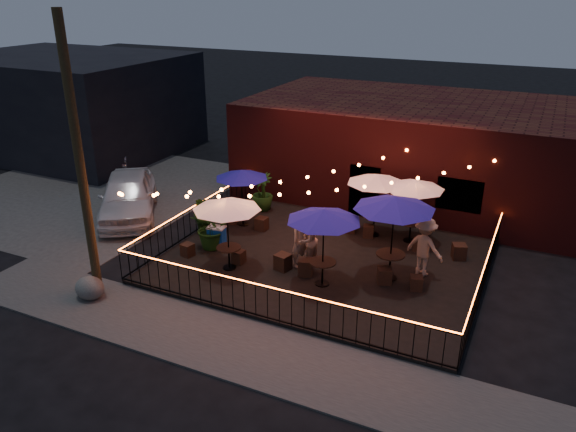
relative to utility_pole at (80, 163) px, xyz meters
name	(u,v)px	position (x,y,z in m)	size (l,w,h in m)	color
ground	(298,291)	(5.40, 2.60, -4.00)	(110.00, 110.00, 0.00)	black
patio	(324,261)	(5.40, 4.60, -3.92)	(10.00, 8.00, 0.15)	black
sidewalk	(245,349)	(5.40, -0.65, -3.98)	(18.00, 2.50, 0.05)	#3C3938
parking_lot	(91,190)	(-6.60, 6.60, -3.99)	(11.00, 12.00, 0.02)	#3C3938
brick_building	(417,148)	(6.40, 12.59, -2.00)	(14.00, 8.00, 4.00)	#360E0F
background_building	(67,102)	(-12.60, 11.60, -1.50)	(12.00, 9.00, 5.00)	black
utility_pole	(80,163)	(0.00, 0.00, 0.00)	(0.26, 0.26, 8.00)	#352A16
fence_front	(267,304)	(5.40, 0.60, -3.34)	(10.00, 0.04, 1.04)	black
fence_left	(196,219)	(0.40, 4.60, -3.34)	(0.04, 8.00, 1.04)	black
fence_right	(484,277)	(10.40, 4.60, -3.34)	(0.04, 8.00, 1.04)	black
festoon_lights	(292,189)	(4.39, 4.30, -1.48)	(10.02, 8.72, 1.32)	orange
cafe_table_0	(227,205)	(2.92, 2.72, -1.71)	(2.79, 2.79, 2.35)	black
cafe_table_1	(242,175)	(1.60, 5.92, -1.88)	(2.25, 2.25, 2.15)	black
cafe_table_2	(324,216)	(5.98, 3.04, -1.63)	(2.27, 2.27, 2.43)	black
cafe_table_3	(377,180)	(6.28, 7.14, -1.75)	(2.39, 2.39, 2.30)	black
cafe_table_4	(395,204)	(7.70, 4.27, -1.40)	(3.08, 3.08, 2.68)	black
cafe_table_5	(414,185)	(7.59, 7.19, -1.77)	(2.68, 2.68, 2.28)	black
bistro_chair_0	(188,250)	(1.23, 2.88, -3.64)	(0.36, 0.36, 0.43)	black
bistro_chair_1	(239,257)	(3.02, 3.17, -3.64)	(0.36, 0.36, 0.42)	black
bistro_chair_2	(232,218)	(1.16, 5.84, -3.64)	(0.35, 0.35, 0.42)	black
bistro_chair_3	(262,224)	(2.45, 5.81, -3.61)	(0.40, 0.40, 0.47)	black
bistro_chair_4	(283,262)	(4.50, 3.38, -3.59)	(0.44, 0.44, 0.52)	black
bistro_chair_5	(306,267)	(5.29, 3.38, -3.59)	(0.43, 0.43, 0.51)	black
bistro_chair_6	(349,226)	(5.40, 6.99, -3.61)	(0.40, 0.40, 0.48)	black
bistro_chair_7	(368,231)	(6.17, 6.91, -3.63)	(0.37, 0.37, 0.43)	black
bistro_chair_8	(384,275)	(7.64, 3.93, -3.61)	(0.41, 0.41, 0.48)	black
bistro_chair_9	(416,283)	(8.60, 3.93, -3.63)	(0.36, 0.36, 0.43)	black
bistro_chair_10	(421,244)	(8.12, 6.57, -3.61)	(0.41, 0.41, 0.49)	black
bistro_chair_11	(459,252)	(9.38, 6.54, -3.60)	(0.43, 0.43, 0.51)	black
patron_a	(300,240)	(4.86, 3.87, -2.95)	(0.66, 0.43, 1.80)	tan
patron_b	(307,240)	(5.06, 3.97, -2.95)	(0.87, 0.68, 1.79)	#CFAB8B
patron_c	(425,247)	(8.55, 4.97, -2.91)	(1.21, 0.70, 1.88)	tan
potted_shrub_a	(213,228)	(1.69, 3.73, -3.09)	(1.36, 1.18, 1.52)	#113B14
potted_shrub_b	(205,215)	(0.80, 4.63, -3.13)	(0.80, 0.64, 1.45)	#12360D
potted_shrub_c	(262,192)	(1.55, 7.56, -3.10)	(0.84, 0.84, 1.50)	#0E330D
cooler	(217,237)	(1.78, 3.82, -3.46)	(0.64, 0.49, 0.78)	#0A3DBA
boulder	(90,288)	(0.10, -0.43, -3.65)	(0.89, 0.76, 0.70)	#4E4E48
car_white	(128,196)	(-3.04, 5.01, -3.14)	(2.04, 5.06, 1.72)	white
car_silver	(112,148)	(-8.53, 10.27, -3.22)	(1.65, 4.72, 1.55)	#A2A2AB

